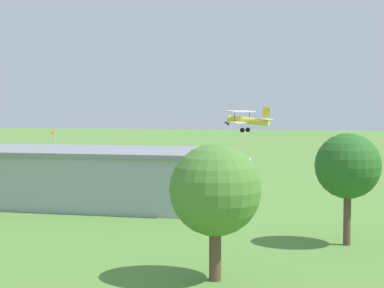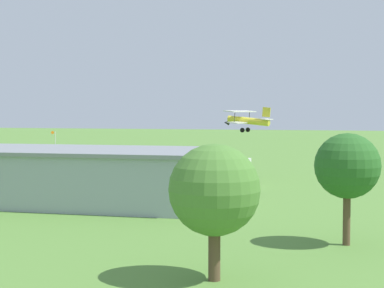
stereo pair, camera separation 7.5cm
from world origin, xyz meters
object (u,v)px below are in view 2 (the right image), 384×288
object	(u,v)px
hangar	(53,175)
person_walking_on_apron	(231,185)
tree_by_windsock	(214,190)
windsock	(52,134)
biplane	(246,119)
person_crossing_taxiway	(174,178)
truck_flatbed_blue	(236,172)
tree_behind_hangar_left	(347,166)
person_by_parked_cars	(43,173)
person_beside_truck	(173,176)

from	to	relation	value
hangar	person_walking_on_apron	size ratio (longest dim) A/B	19.66
hangar	tree_by_windsock	xyz separation A→B (m)	(-21.78, 23.88, 2.20)
hangar	windsock	xyz separation A→B (m)	(26.27, -51.47, 1.93)
biplane	person_crossing_taxiway	bearing A→B (deg)	54.16
truck_flatbed_blue	tree_by_windsock	distance (m)	40.91
person_walking_on_apron	person_crossing_taxiway	distance (m)	9.95
tree_behind_hangar_left	person_by_parked_cars	bearing A→B (deg)	-38.27
person_beside_truck	windsock	world-z (taller)	windsock
tree_behind_hangar_left	biplane	bearing A→B (deg)	-71.58
person_by_parked_cars	person_walking_on_apron	bearing A→B (deg)	165.43
person_walking_on_apron	biplane	bearing A→B (deg)	-87.12
truck_flatbed_blue	person_crossing_taxiway	distance (m)	7.93
person_by_parked_cars	windsock	bearing A→B (deg)	-64.94
person_by_parked_cars	windsock	size ratio (longest dim) A/B	0.33
person_crossing_taxiway	windsock	size ratio (longest dim) A/B	0.31
person_walking_on_apron	tree_by_windsock	xyz separation A→B (m)	(-5.50, 34.77, 4.08)
person_crossing_taxiway	tree_by_windsock	distance (m)	42.82
tree_by_windsock	biplane	bearing A→B (deg)	-82.91
person_by_parked_cars	tree_by_windsock	distance (m)	52.95
truck_flatbed_blue	person_walking_on_apron	size ratio (longest dim) A/B	4.30
truck_flatbed_blue	person_beside_truck	bearing A→B (deg)	-18.17
truck_flatbed_blue	person_beside_truck	xyz separation A→B (m)	(8.84, -2.90, -0.92)
person_walking_on_apron	person_by_parked_cars	distance (m)	27.72
tree_by_windsock	truck_flatbed_blue	bearing A→B (deg)	-81.72
person_walking_on_apron	person_beside_truck	size ratio (longest dim) A/B	1.03
person_walking_on_apron	person_crossing_taxiway	size ratio (longest dim) A/B	1.04
hangar	person_beside_truck	xyz separation A→B (m)	(-7.07, -19.38, -1.90)
person_beside_truck	person_by_parked_cars	distance (m)	17.68
truck_flatbed_blue	person_beside_truck	world-z (taller)	truck_flatbed_blue
person_crossing_taxiway	tree_behind_hangar_left	size ratio (longest dim) A/B	0.21
person_beside_truck	tree_by_windsock	world-z (taller)	tree_by_windsock
biplane	person_beside_truck	distance (m)	13.30
hangar	tree_behind_hangar_left	bearing A→B (deg)	155.43
person_walking_on_apron	tree_behind_hangar_left	xyz separation A→B (m)	(-12.49, 24.05, 4.58)
person_by_parked_cars	person_crossing_taxiway	xyz separation A→B (m)	(-18.58, 1.40, -0.07)
truck_flatbed_blue	person_walking_on_apron	world-z (taller)	truck_flatbed_blue
windsock	person_by_parked_cars	bearing A→B (deg)	115.06
truck_flatbed_blue	windsock	world-z (taller)	windsock
hangar	tree_behind_hangar_left	distance (m)	31.75
person_by_parked_cars	windsock	xyz separation A→B (m)	(15.72, -33.61, 3.77)
person_by_parked_cars	person_crossing_taxiway	bearing A→B (deg)	175.69
tree_by_windsock	person_walking_on_apron	bearing A→B (deg)	-81.01
person_beside_truck	person_crossing_taxiway	bearing A→B (deg)	108.28
truck_flatbed_blue	person_by_parked_cars	xyz separation A→B (m)	(26.46, -1.39, -0.86)
person_beside_truck	biplane	bearing A→B (deg)	-138.67
hangar	person_crossing_taxiway	bearing A→B (deg)	-116.01
hangar	person_beside_truck	bearing A→B (deg)	-110.05
truck_flatbed_blue	person_beside_truck	distance (m)	9.35
person_beside_truck	person_by_parked_cars	bearing A→B (deg)	4.91
person_beside_truck	tree_behind_hangar_left	world-z (taller)	tree_behind_hangar_left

